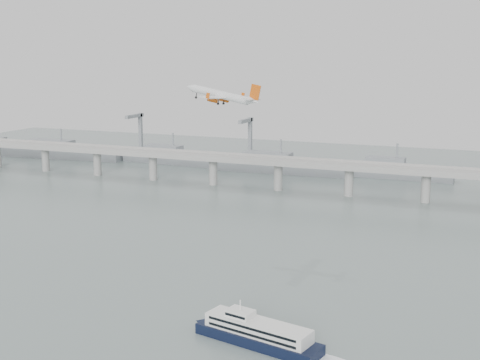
% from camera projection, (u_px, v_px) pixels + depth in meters
% --- Properties ---
extents(ground, '(900.00, 900.00, 0.00)m').
position_uv_depth(ground, '(188.00, 292.00, 257.13)').
color(ground, slate).
rests_on(ground, ground).
extents(bridge, '(800.00, 22.00, 23.90)m').
position_uv_depth(bridge, '(319.00, 168.00, 435.93)').
color(bridge, '#999997').
rests_on(bridge, ground).
extents(distant_fleet, '(453.00, 60.90, 40.00)m').
position_uv_depth(distant_fleet, '(165.00, 157.00, 554.23)').
color(distant_fleet, gray).
rests_on(distant_fleet, ground).
extents(ferry, '(72.28, 24.19, 13.78)m').
position_uv_depth(ferry, '(258.00, 333.00, 210.88)').
color(ferry, black).
rests_on(ferry, ground).
extents(airliner, '(41.83, 37.85, 10.87)m').
position_uv_depth(airliner, '(222.00, 95.00, 314.78)').
color(airliner, silver).
rests_on(airliner, ground).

